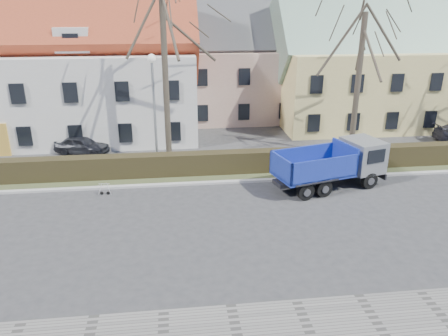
{
  "coord_description": "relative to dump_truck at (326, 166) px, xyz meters",
  "views": [
    {
      "loc": [
        -1.65,
        -17.87,
        9.5
      ],
      "look_at": [
        0.82,
        2.78,
        1.6
      ],
      "focal_mm": 35.0,
      "sensor_mm": 36.0,
      "label": 1
    }
  ],
  "objects": [
    {
      "name": "tree_2",
      "position": [
        3.57,
        5.2,
        4.22
      ],
      "size": [
        8.0,
        8.0,
        11.0
      ],
      "primitive_type": null,
      "color": "#3B3329",
      "rests_on": "ground"
    },
    {
      "name": "building_yellow",
      "position": [
        9.57,
        13.7,
        2.97
      ],
      "size": [
        18.8,
        10.8,
        8.5
      ],
      "primitive_type": null,
      "color": "#DDCA79",
      "rests_on": "ground"
    },
    {
      "name": "parked_car_a",
      "position": [
        -14.19,
        7.46,
        -0.66
      ],
      "size": [
        3.9,
        2.54,
        1.23
      ],
      "primitive_type": "imported",
      "rotation": [
        0.0,
        0.0,
        1.24
      ],
      "color": "#25262D",
      "rests_on": "ground"
    },
    {
      "name": "building_white",
      "position": [
        -19.43,
        12.7,
        3.47
      ],
      "size": [
        26.8,
        10.8,
        9.5
      ],
      "primitive_type": null,
      "color": "silver",
      "rests_on": "ground"
    },
    {
      "name": "grass_strip",
      "position": [
        -6.43,
        2.9,
        -1.23
      ],
      "size": [
        80.0,
        3.0,
        0.1
      ],
      "primitive_type": "cube",
      "color": "#3D4627",
      "rests_on": "ground"
    },
    {
      "name": "building_pink",
      "position": [
        -2.43,
        16.7,
        2.72
      ],
      "size": [
        10.8,
        8.8,
        8.0
      ],
      "primitive_type": null,
      "color": "tan",
      "rests_on": "ground"
    },
    {
      "name": "streetlight",
      "position": [
        -9.12,
        3.7,
        2.2
      ],
      "size": [
        0.54,
        0.54,
        6.96
      ],
      "primitive_type": null,
      "color": "#9A9C9E",
      "rests_on": "ground"
    },
    {
      "name": "dump_truck",
      "position": [
        0.0,
        0.0,
        0.0
      ],
      "size": [
        6.79,
        3.96,
        2.56
      ],
      "primitive_type": null,
      "rotation": [
        0.0,
        0.0,
        0.26
      ],
      "color": "navy",
      "rests_on": "ground"
    },
    {
      "name": "tree_1",
      "position": [
        -8.43,
        5.2,
        5.05
      ],
      "size": [
        9.2,
        9.2,
        12.65
      ],
      "primitive_type": null,
      "color": "#3B3329",
      "rests_on": "ground"
    },
    {
      "name": "cart_frame",
      "position": [
        -12.04,
        0.49,
        -0.92
      ],
      "size": [
        0.82,
        0.52,
        0.71
      ],
      "primitive_type": null,
      "rotation": [
        0.0,
        0.0,
        -0.1
      ],
      "color": "silver",
      "rests_on": "ground"
    },
    {
      "name": "curb_far",
      "position": [
        -6.43,
        1.3,
        -1.22
      ],
      "size": [
        80.0,
        0.3,
        0.12
      ],
      "primitive_type": "cube",
      "color": "#AEACA9",
      "rests_on": "ground"
    },
    {
      "name": "hedge",
      "position": [
        -6.43,
        2.7,
        -0.63
      ],
      "size": [
        60.0,
        0.9,
        1.3
      ],
      "primitive_type": "cube",
      "color": "black",
      "rests_on": "ground"
    },
    {
      "name": "ground",
      "position": [
        -6.43,
        -3.3,
        -1.28
      ],
      "size": [
        120.0,
        120.0,
        0.0
      ],
      "primitive_type": "plane",
      "color": "#353537"
    }
  ]
}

